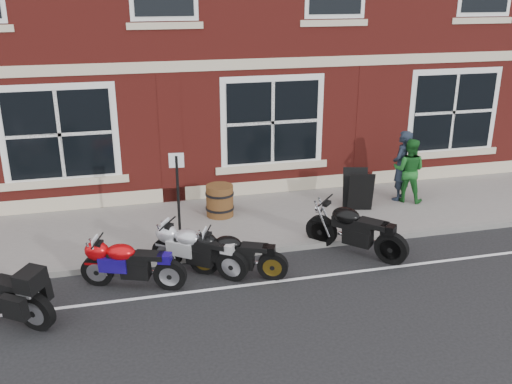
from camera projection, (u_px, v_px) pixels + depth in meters
ground at (258, 289)px, 10.24m from camera, size 80.00×80.00×0.00m
sidewalk at (226, 223)px, 12.96m from camera, size 30.00×3.00×0.12m
kerb at (241, 253)px, 11.52m from camera, size 30.00×0.16×0.12m
moto_sport_red at (131, 262)px, 10.18m from camera, size 1.85×0.80×0.87m
moto_sport_black at (236, 253)px, 10.56m from camera, size 1.75×0.87×0.84m
moto_sport_silver at (198, 248)px, 10.68m from camera, size 1.67×1.30×0.90m
moto_naked_black at (355, 228)px, 11.44m from camera, size 1.59×1.71×0.99m
pedestrian_left at (401, 166)px, 13.94m from camera, size 0.75×0.74×1.74m
pedestrian_right at (409, 170)px, 13.86m from camera, size 0.97×0.93×1.58m
a_board_sign at (358, 190)px, 13.45m from camera, size 0.66×0.52×0.97m
barrel_planter at (220, 201)px, 13.11m from camera, size 0.66×0.66×0.73m
parking_sign at (178, 196)px, 11.08m from camera, size 0.29×0.06×2.04m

